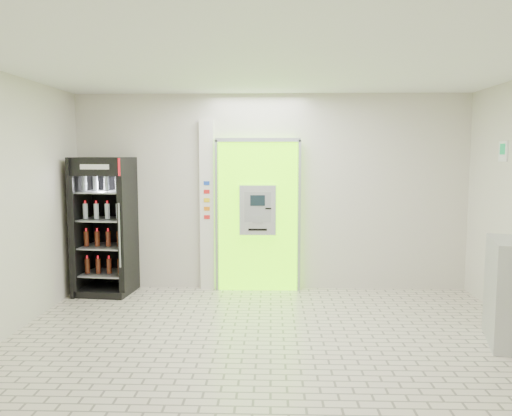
{
  "coord_description": "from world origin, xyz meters",
  "views": [
    {
      "loc": [
        -0.0,
        -5.15,
        2.07
      ],
      "look_at": [
        -0.19,
        1.2,
        1.4
      ],
      "focal_mm": 35.0,
      "sensor_mm": 36.0,
      "label": 1
    }
  ],
  "objects": [
    {
      "name": "ground",
      "position": [
        0.0,
        0.0,
        0.0
      ],
      "size": [
        6.0,
        6.0,
        0.0
      ],
      "primitive_type": "plane",
      "color": "beige",
      "rests_on": "ground"
    },
    {
      "name": "room_shell",
      "position": [
        0.0,
        0.0,
        1.84
      ],
      "size": [
        6.0,
        6.0,
        6.0
      ],
      "color": "beige",
      "rests_on": "ground"
    },
    {
      "name": "atm_assembly",
      "position": [
        -0.2,
        2.41,
        1.17
      ],
      "size": [
        1.3,
        0.24,
        2.33
      ],
      "color": "#67E900",
      "rests_on": "ground"
    },
    {
      "name": "pillar",
      "position": [
        -0.98,
        2.45,
        1.3
      ],
      "size": [
        0.22,
        0.11,
        2.6
      ],
      "color": "silver",
      "rests_on": "ground"
    },
    {
      "name": "beverage_cooler",
      "position": [
        -2.48,
        2.16,
        0.98
      ],
      "size": [
        0.83,
        0.77,
        2.04
      ],
      "rotation": [
        0.0,
        0.0,
        -0.1
      ],
      "color": "black",
      "rests_on": "ground"
    },
    {
      "name": "exit_sign",
      "position": [
        2.99,
        1.4,
        2.12
      ],
      "size": [
        0.02,
        0.22,
        0.26
      ],
      "color": "white",
      "rests_on": "room_shell"
    }
  ]
}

